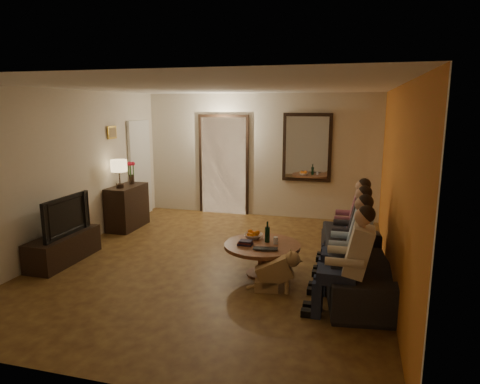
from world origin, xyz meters
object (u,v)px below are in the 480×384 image
(dog, at_px, (275,270))
(coffee_table, at_px, (262,259))
(tv_stand, at_px, (64,248))
(person_a, at_px, (352,267))
(bowl, at_px, (253,236))
(table_lamp, at_px, (119,174))
(person_c, at_px, (353,236))
(wine_bottle, at_px, (267,232))
(person_b, at_px, (353,250))
(laptop, at_px, (265,250))
(tv, at_px, (61,215))
(dresser, at_px, (127,207))
(sofa, at_px, (360,263))
(person_d, at_px, (354,224))

(dog, bearing_deg, coffee_table, 109.31)
(tv_stand, xyz_separation_m, coffee_table, (3.03, 0.29, 0.01))
(tv_stand, bearing_deg, person_a, -9.17)
(coffee_table, height_order, bowl, bowl)
(table_lamp, distance_m, person_c, 4.44)
(wine_bottle, bearing_deg, person_b, -22.16)
(person_c, bearing_deg, person_a, -90.00)
(bowl, height_order, laptop, bowl)
(tv, bearing_deg, person_a, -99.17)
(dog, bearing_deg, tv_stand, 167.03)
(tv_stand, distance_m, laptop, 3.14)
(table_lamp, distance_m, tv, 1.73)
(person_a, bearing_deg, dresser, 148.58)
(person_a, relative_size, wine_bottle, 3.87)
(dog, relative_size, coffee_table, 0.53)
(dresser, xyz_separation_m, coffee_table, (3.03, -1.62, -0.19))
(dresser, height_order, sofa, dresser)
(coffee_table, bearing_deg, tv, -174.53)
(tv_stand, xyz_separation_m, laptop, (3.13, 0.01, 0.25))
(tv_stand, distance_m, person_b, 4.27)
(dresser, height_order, tv, tv)
(dog, bearing_deg, sofa, 12.74)
(tv, distance_m, coffee_table, 3.09)
(dog, distance_m, bowl, 0.87)
(person_b, bearing_deg, laptop, 175.11)
(dresser, distance_m, tv, 1.94)
(laptop, bearing_deg, wine_bottle, 88.80)
(person_d, xyz_separation_m, coffee_table, (-1.22, -0.82, -0.38))
(dresser, xyz_separation_m, laptop, (3.13, -1.90, 0.05))
(sofa, bearing_deg, tv, 85.38)
(tv_stand, distance_m, dog, 3.31)
(person_b, bearing_deg, tv, 178.85)
(person_a, relative_size, bowl, 4.63)
(person_b, xyz_separation_m, bowl, (-1.40, 0.60, -0.12))
(table_lamp, distance_m, bowl, 3.15)
(sofa, xyz_separation_m, laptop, (-1.22, -0.20, 0.13))
(laptop, bearing_deg, tv_stand, 171.49)
(sofa, relative_size, bowl, 8.68)
(bowl, bearing_deg, coffee_table, -50.71)
(person_a, bearing_deg, sofa, 83.66)
(tv, relative_size, person_d, 0.86)
(tv_stand, relative_size, dog, 2.29)
(table_lamp, distance_m, coffee_table, 3.45)
(table_lamp, distance_m, tv_stand, 1.91)
(sofa, bearing_deg, person_d, -1.10)
(person_c, relative_size, coffee_table, 1.13)
(person_c, bearing_deg, tv, -173.10)
(dog, distance_m, laptop, 0.33)
(coffee_table, bearing_deg, bowl, 129.29)
(person_c, bearing_deg, sofa, -71.57)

